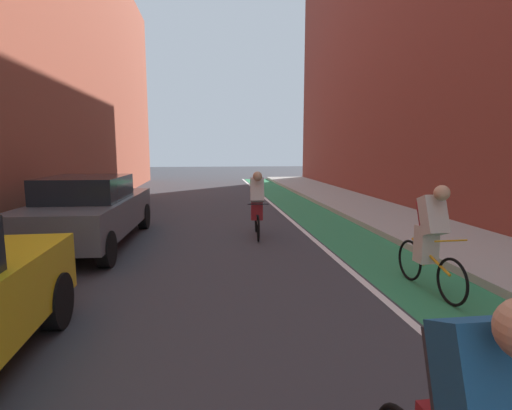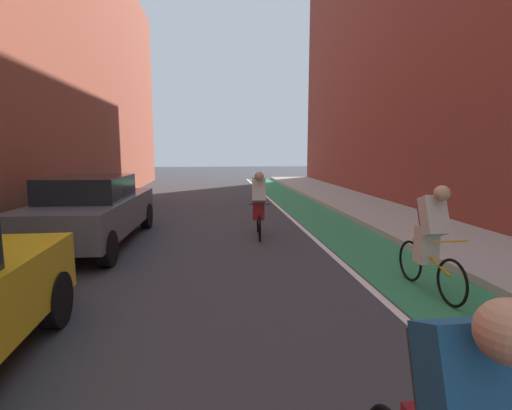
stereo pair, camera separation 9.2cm
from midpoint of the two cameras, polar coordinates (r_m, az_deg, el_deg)
ground_plane at (r=7.34m, az=-4.32°, el=-8.50°), size 80.80×80.80×0.00m
bike_lane_paint at (r=9.84m, az=13.54°, el=-4.39°), size 1.60×36.73×0.00m
lane_divider_stripe at (r=9.57m, az=8.45°, el=-4.59°), size 0.12×36.73×0.00m
sidewalk_right at (r=10.72m, az=24.26°, el=-3.49°), size 2.62×36.73×0.14m
building_facade_right at (r=14.17m, az=30.97°, el=23.76°), size 2.40×32.73×12.34m
parked_sedan_gray at (r=9.24m, az=-22.60°, el=-0.65°), size 1.95×4.63×1.53m
cyclist_trailing at (r=6.26m, az=24.58°, el=-4.15°), size 0.48×1.70×1.61m
cyclist_far at (r=9.36m, az=0.68°, el=0.44°), size 0.48×1.66×1.59m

